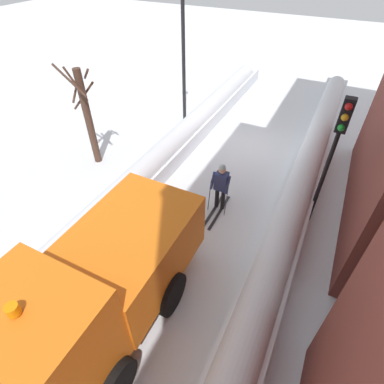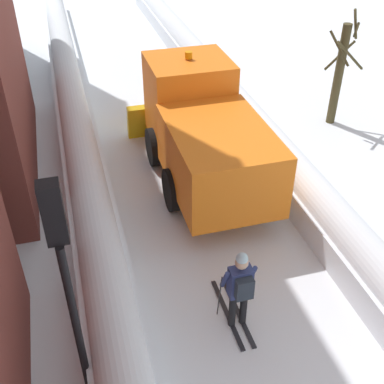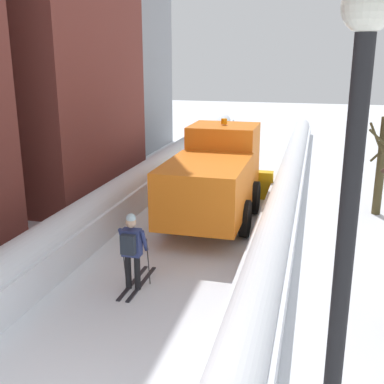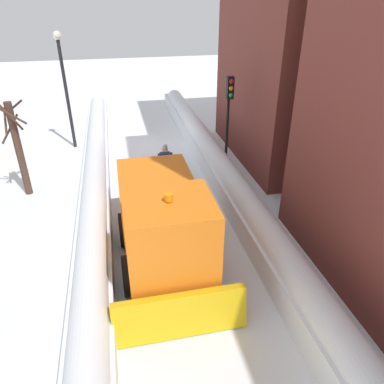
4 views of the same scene
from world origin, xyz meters
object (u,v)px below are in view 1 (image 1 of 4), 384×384
(skier, at_px, (221,185))
(bare_tree_near, at_px, (87,116))
(traffic_light_pole, at_px, (335,143))
(plow_truck, at_px, (96,291))
(street_lamp, at_px, (183,44))

(skier, relative_size, bare_tree_near, 0.45)
(traffic_light_pole, xyz_separation_m, bare_tree_near, (8.50, 0.31, -0.95))
(plow_truck, relative_size, traffic_light_pole, 1.41)
(plow_truck, height_order, street_lamp, street_lamp)
(plow_truck, height_order, traffic_light_pole, traffic_light_pole)
(plow_truck, xyz_separation_m, street_lamp, (3.28, -10.30, 2.08))
(plow_truck, distance_m, bare_tree_near, 7.25)
(street_lamp, height_order, bare_tree_near, street_lamp)
(street_lamp, bearing_deg, bare_tree_near, 72.66)
(street_lamp, relative_size, bare_tree_near, 1.43)
(skier, height_order, bare_tree_near, bare_tree_near)
(skier, xyz_separation_m, traffic_light_pole, (-2.87, -0.67, 1.99))
(traffic_light_pole, height_order, bare_tree_near, traffic_light_pole)
(street_lamp, bearing_deg, plow_truck, 107.65)
(traffic_light_pole, xyz_separation_m, street_lamp, (6.97, -4.59, 0.57))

